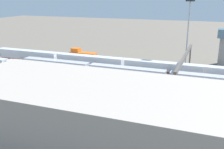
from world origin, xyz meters
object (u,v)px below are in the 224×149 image
Objects in this scene: train_on_track_4 at (105,76)px; signal_gantry at (184,59)px; train_on_track_2 at (124,67)px; light_mast_0 at (188,24)px; train_on_track_3 at (163,77)px; train_on_track_6 at (105,89)px; train_on_track_1 at (147,66)px; train_on_track_0 at (83,56)px; maintenance_shed at (103,116)px.

signal_gantry is (-21.09, -5.00, 5.58)m from train_on_track_4.
light_mast_0 reaches higher than train_on_track_2.
signal_gantry is at bearing 180.00° from train_on_track_3.
light_mast_0 reaches higher than train_on_track_6.
train_on_track_4 is (8.55, 15.00, 0.06)m from train_on_track_1.
train_on_track_6 is at bearing 94.92° from train_on_track_2.
light_mast_0 is at bearing -85.55° from signal_gantry.
train_on_track_1 is at bearing 169.06° from train_on_track_0.
maintenance_shed is at bearing 76.15° from signal_gantry.
train_on_track_3 is (-13.02, 5.00, -0.50)m from train_on_track_2.
train_on_track_0 reaches higher than train_on_track_6.
light_mast_0 reaches higher than signal_gantry.
maintenance_shed reaches higher than train_on_track_1.
train_on_track_1 is 3.42× the size of signal_gantry.
train_on_track_6 is 25.37m from train_on_track_1.
train_on_track_1 is at bearing -99.80° from train_on_track_6.
train_on_track_1 is 7.86m from train_on_track_2.
maintenance_shed is (3.17, 35.40, 3.12)m from train_on_track_3.
train_on_track_6 is 1.32× the size of train_on_track_3.
signal_gantry is at bearing 141.43° from train_on_track_1.
light_mast_0 is at bearing -102.74° from train_on_track_3.
train_on_track_4 reaches higher than train_on_track_1.
train_on_track_2 is (1.72, -20.00, 0.57)m from train_on_track_6.
signal_gantry is (-5.56, 0.00, 5.56)m from train_on_track_3.
train_on_track_4 is 4.90× the size of light_mast_0.
train_on_track_2 is at bearing 37.78° from light_mast_0.
maintenance_shed reaches higher than train_on_track_3.
train_on_track_2 is (6.04, 5.00, 0.57)m from train_on_track_1.
signal_gantry is (-1.42, 18.30, -7.59)m from light_mast_0.
maintenance_shed is at bearing 112.13° from train_on_track_4.
light_mast_0 is (-11.12, -8.30, 13.22)m from train_on_track_1.
train_on_track_0 is at bearing -24.55° from train_on_track_3.
light_mast_0 is 55.11m from maintenance_shed.
signal_gantry reaches higher than train_on_track_3.
signal_gantry is at bearing -138.33° from train_on_track_6.
train_on_track_0 is 26.46m from train_on_track_4.
train_on_track_1 is 1.25× the size of train_on_track_2.
train_on_track_6 is 20.08m from train_on_track_2.
train_on_track_1 is 12.19m from train_on_track_3.
train_on_track_3 is (-6.98, 10.00, 0.07)m from train_on_track_1.
train_on_track_1 is 26.35m from train_on_track_0.
train_on_track_3 is 1.76× the size of maintenance_shed.
train_on_track_2 is (-2.51, -10.00, 0.52)m from train_on_track_4.
train_on_track_1 is (-4.32, -25.00, 0.00)m from train_on_track_6.
train_on_track_0 is 58.57m from maintenance_shed.
train_on_track_0 is 41.60m from signal_gantry.
train_on_track_3 is at bearing 155.45° from train_on_track_0.
light_mast_0 reaches higher than train_on_track_1.
train_on_track_6 is 23.26m from signal_gantry.
train_on_track_6 is at bearing 125.69° from train_on_track_0.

